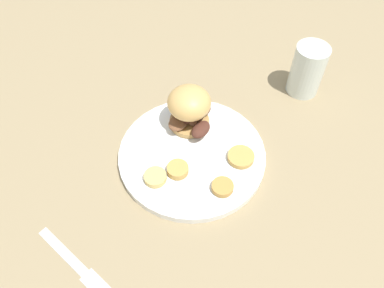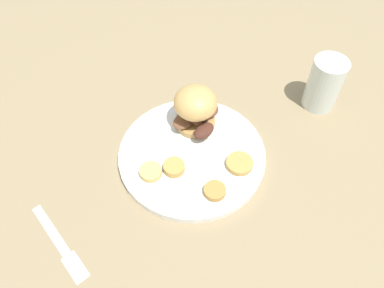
% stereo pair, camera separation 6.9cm
% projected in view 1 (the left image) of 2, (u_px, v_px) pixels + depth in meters
% --- Properties ---
extents(ground_plane, '(4.00, 4.00, 0.00)m').
position_uv_depth(ground_plane, '(192.00, 157.00, 0.72)').
color(ground_plane, '#937F5B').
extents(dinner_plate, '(0.28, 0.28, 0.02)m').
position_uv_depth(dinner_plate, '(192.00, 154.00, 0.72)').
color(dinner_plate, white).
rests_on(dinner_plate, ground_plane).
extents(sandwich, '(0.12, 0.11, 0.09)m').
position_uv_depth(sandwich, '(190.00, 108.00, 0.72)').
color(sandwich, tan).
rests_on(sandwich, dinner_plate).
extents(potato_round_0, '(0.04, 0.04, 0.01)m').
position_uv_depth(potato_round_0, '(178.00, 169.00, 0.68)').
color(potato_round_0, tan).
rests_on(potato_round_0, dinner_plate).
extents(potato_round_1, '(0.04, 0.04, 0.01)m').
position_uv_depth(potato_round_1, '(155.00, 177.00, 0.67)').
color(potato_round_1, '#DBB766').
rests_on(potato_round_1, dinner_plate).
extents(potato_round_2, '(0.05, 0.05, 0.01)m').
position_uv_depth(potato_round_2, '(241.00, 157.00, 0.70)').
color(potato_round_2, tan).
rests_on(potato_round_2, dinner_plate).
extents(potato_round_3, '(0.04, 0.04, 0.01)m').
position_uv_depth(potato_round_3, '(221.00, 188.00, 0.66)').
color(potato_round_3, '#BC8942').
rests_on(potato_round_3, dinner_plate).
extents(fork, '(0.16, 0.06, 0.00)m').
position_uv_depth(fork, '(75.00, 263.00, 0.60)').
color(fork, silver).
rests_on(fork, ground_plane).
extents(drinking_glass, '(0.07, 0.07, 0.11)m').
position_uv_depth(drinking_glass, '(307.00, 70.00, 0.79)').
color(drinking_glass, silver).
rests_on(drinking_glass, ground_plane).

